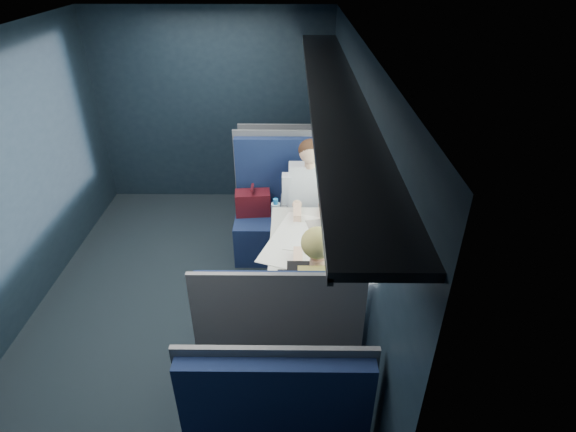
{
  "coord_description": "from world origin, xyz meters",
  "views": [
    {
      "loc": [
        0.93,
        -3.12,
        2.86
      ],
      "look_at": [
        0.9,
        0.0,
        0.95
      ],
      "focal_mm": 28.0,
      "sensor_mm": 36.0,
      "label": 1
    }
  ],
  "objects_px": {
    "bottle_small": "(325,213)",
    "cup": "(332,212)",
    "seat_bay_far": "(280,344)",
    "table": "(304,245)",
    "man": "(309,199)",
    "seat_bay_near": "(283,215)",
    "woman": "(315,295)",
    "laptop": "(331,224)",
    "seat_row_front": "(285,177)"
  },
  "relations": [
    {
      "from": "table",
      "to": "seat_bay_near",
      "type": "relative_size",
      "value": 0.79
    },
    {
      "from": "seat_row_front",
      "to": "seat_bay_near",
      "type": "bearing_deg",
      "value": -90.97
    },
    {
      "from": "seat_bay_far",
      "to": "seat_row_front",
      "type": "bearing_deg",
      "value": 90.0
    },
    {
      "from": "seat_bay_near",
      "to": "bottle_small",
      "type": "height_order",
      "value": "seat_bay_near"
    },
    {
      "from": "table",
      "to": "cup",
      "type": "relative_size",
      "value": 11.12
    },
    {
      "from": "table",
      "to": "bottle_small",
      "type": "bearing_deg",
      "value": 51.83
    },
    {
      "from": "table",
      "to": "laptop",
      "type": "xyz_separation_m",
      "value": [
        0.23,
        0.11,
        0.15
      ]
    },
    {
      "from": "woman",
      "to": "bottle_small",
      "type": "xyz_separation_m",
      "value": [
        0.13,
        0.95,
        0.11
      ]
    },
    {
      "from": "seat_bay_near",
      "to": "woman",
      "type": "distance_m",
      "value": 1.63
    },
    {
      "from": "man",
      "to": "bottle_small",
      "type": "distance_m",
      "value": 0.48
    },
    {
      "from": "seat_bay_far",
      "to": "woman",
      "type": "xyz_separation_m",
      "value": [
        0.25,
        0.17,
        0.31
      ]
    },
    {
      "from": "seat_bay_near",
      "to": "bottle_small",
      "type": "relative_size",
      "value": 5.8
    },
    {
      "from": "bottle_small",
      "to": "man",
      "type": "bearing_deg",
      "value": 105.58
    },
    {
      "from": "seat_row_front",
      "to": "cup",
      "type": "height_order",
      "value": "seat_row_front"
    },
    {
      "from": "seat_row_front",
      "to": "laptop",
      "type": "xyz_separation_m",
      "value": [
        0.41,
        -1.69,
        0.4
      ]
    },
    {
      "from": "man",
      "to": "bottle_small",
      "type": "xyz_separation_m",
      "value": [
        0.13,
        -0.45,
        0.12
      ]
    },
    {
      "from": "seat_bay_far",
      "to": "table",
      "type": "bearing_deg",
      "value": 78.22
    },
    {
      "from": "seat_row_front",
      "to": "woman",
      "type": "distance_m",
      "value": 2.54
    },
    {
      "from": "seat_bay_near",
      "to": "seat_row_front",
      "type": "xyz_separation_m",
      "value": [
        0.02,
        0.92,
        -0.01
      ]
    },
    {
      "from": "man",
      "to": "woman",
      "type": "relative_size",
      "value": 1.0
    },
    {
      "from": "woman",
      "to": "bottle_small",
      "type": "relative_size",
      "value": 6.08
    },
    {
      "from": "seat_bay_far",
      "to": "woman",
      "type": "bearing_deg",
      "value": 33.82
    },
    {
      "from": "bottle_small",
      "to": "cup",
      "type": "distance_m",
      "value": 0.13
    },
    {
      "from": "seat_bay_near",
      "to": "laptop",
      "type": "relative_size",
      "value": 3.31
    },
    {
      "from": "man",
      "to": "woman",
      "type": "xyz_separation_m",
      "value": [
        0.0,
        -1.41,
        0.01
      ]
    },
    {
      "from": "seat_bay_near",
      "to": "cup",
      "type": "relative_size",
      "value": 14.01
    },
    {
      "from": "woman",
      "to": "table",
      "type": "bearing_deg",
      "value": 95.45
    },
    {
      "from": "seat_bay_far",
      "to": "woman",
      "type": "distance_m",
      "value": 0.43
    },
    {
      "from": "table",
      "to": "woman",
      "type": "bearing_deg",
      "value": -84.55
    },
    {
      "from": "seat_bay_far",
      "to": "bottle_small",
      "type": "relative_size",
      "value": 5.8
    },
    {
      "from": "seat_bay_near",
      "to": "laptop",
      "type": "height_order",
      "value": "seat_bay_near"
    },
    {
      "from": "seat_bay_far",
      "to": "bottle_small",
      "type": "bearing_deg",
      "value": 71.46
    },
    {
      "from": "man",
      "to": "cup",
      "type": "height_order",
      "value": "man"
    },
    {
      "from": "cup",
      "to": "seat_bay_far",
      "type": "bearing_deg",
      "value": -109.81
    },
    {
      "from": "table",
      "to": "seat_row_front",
      "type": "relative_size",
      "value": 0.86
    },
    {
      "from": "bottle_small",
      "to": "cup",
      "type": "relative_size",
      "value": 2.42
    },
    {
      "from": "seat_bay_far",
      "to": "man",
      "type": "height_order",
      "value": "man"
    },
    {
      "from": "seat_bay_near",
      "to": "woman",
      "type": "relative_size",
      "value": 0.95
    },
    {
      "from": "woman",
      "to": "seat_bay_far",
      "type": "bearing_deg",
      "value": -146.18
    },
    {
      "from": "seat_bay_far",
      "to": "man",
      "type": "relative_size",
      "value": 0.95
    },
    {
      "from": "seat_bay_far",
      "to": "man",
      "type": "xyz_separation_m",
      "value": [
        0.25,
        1.57,
        0.3
      ]
    },
    {
      "from": "man",
      "to": "bottle_small",
      "type": "bearing_deg",
      "value": -74.42
    },
    {
      "from": "seat_bay_near",
      "to": "man",
      "type": "xyz_separation_m",
      "value": [
        0.27,
        -0.17,
        0.3
      ]
    },
    {
      "from": "bottle_small",
      "to": "cup",
      "type": "bearing_deg",
      "value": 57.64
    },
    {
      "from": "woman",
      "to": "bottle_small",
      "type": "height_order",
      "value": "woman"
    },
    {
      "from": "seat_bay_far",
      "to": "woman",
      "type": "height_order",
      "value": "woman"
    },
    {
      "from": "table",
      "to": "seat_bay_near",
      "type": "xyz_separation_m",
      "value": [
        -0.2,
        0.87,
        -0.24
      ]
    },
    {
      "from": "seat_bay_near",
      "to": "woman",
      "type": "height_order",
      "value": "woman"
    },
    {
      "from": "man",
      "to": "laptop",
      "type": "distance_m",
      "value": 0.62
    },
    {
      "from": "table",
      "to": "bottle_small",
      "type": "height_order",
      "value": "bottle_small"
    }
  ]
}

